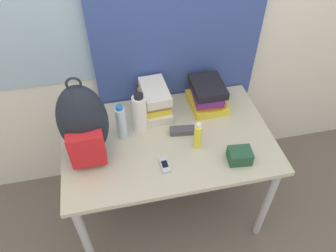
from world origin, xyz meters
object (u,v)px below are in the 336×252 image
Objects in this scene: water_bottle at (121,123)px; cell_phone at (165,165)px; book_stack_left at (154,101)px; book_stack_center at (207,95)px; camera_pouch at (240,156)px; sports_bottle at (140,113)px; sunscreen_bottle at (198,136)px; sunglasses_case at (182,131)px; backpack at (83,124)px.

cell_phone is (0.20, -0.27, -0.10)m from water_bottle.
book_stack_left is 1.02× the size of book_stack_center.
book_stack_left is 2.05× the size of camera_pouch.
sports_bottle is 0.36m from sunscreen_bottle.
cell_phone is at bearing -124.62° from sunglasses_case.
sunscreen_bottle is (-0.16, -0.33, -0.00)m from book_stack_center.
water_bottle reaches higher than sunglasses_case.
water_bottle is (-0.56, -0.17, 0.03)m from book_stack_center.
sports_bottle is at bearing 21.96° from backpack.
book_stack_center is at bearing -0.91° from book_stack_left.
camera_pouch is (0.61, -0.32, -0.08)m from water_bottle.
book_stack_center is (0.76, 0.25, -0.14)m from backpack.
sports_bottle reaches higher than sunglasses_case.
book_stack_center is at bearing 44.92° from sunglasses_case.
sunglasses_case is (0.35, -0.05, -0.10)m from water_bottle.
sports_bottle is 2.48× the size of cell_phone.
backpack reaches higher than book_stack_left.
backpack is 2.91× the size of sunscreen_bottle.
backpack reaches higher than sunglasses_case.
water_bottle reaches higher than sunscreen_bottle.
sunscreen_bottle is at bearing 142.83° from camera_pouch.
book_stack_center is 0.49m from camera_pouch.
camera_pouch is at bearing -51.46° from book_stack_left.
book_stack_center is 0.59m from water_bottle.
sports_bottle is at bearing -164.28° from book_stack_center.
sunscreen_bottle is (0.19, -0.34, -0.01)m from book_stack_left.
sports_bottle is 1.51× the size of sunscreen_bottle.
backpack reaches higher than water_bottle.
book_stack_left is 1.16× the size of water_bottle.
backpack is at bearing 172.50° from sunscreen_bottle.
book_stack_left is 2.55× the size of cell_phone.
backpack is at bearing -148.21° from book_stack_left.
backpack is 0.35m from sports_bottle.
book_stack_center is at bearing 15.72° from sports_bottle.
backpack is at bearing -175.84° from sunglasses_case.
book_stack_left is at bearing 121.40° from sunglasses_case.
book_stack_left reaches higher than cell_phone.
backpack is at bearing 163.98° from camera_pouch.
sports_bottle reaches higher than book_stack_center.
cell_phone is (-0.21, -0.10, -0.07)m from sunscreen_bottle.
sunscreen_bottle is at bearing -60.66° from book_stack_left.
backpack is 0.58m from sunglasses_case.
sunglasses_case is (0.24, -0.09, -0.11)m from sports_bottle.
sports_bottle reaches higher than sunscreen_bottle.
book_stack_center is 2.00× the size of camera_pouch.
backpack reaches higher than sunscreen_bottle.
water_bottle is 0.12m from sports_bottle.
cell_phone is at bearing -92.90° from book_stack_left.
backpack is 1.91× the size of book_stack_center.
camera_pouch is at bearing -37.17° from sunscreen_bottle.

